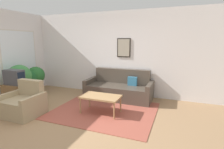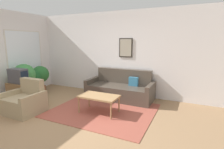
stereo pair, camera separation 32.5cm
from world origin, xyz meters
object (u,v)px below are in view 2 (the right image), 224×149
Objects in this scene: couch at (120,89)px; potted_plant_tall at (24,76)px; armchair at (25,102)px; coffee_table at (99,97)px; tv at (18,76)px.

potted_plant_tall reaches higher than couch.
potted_plant_tall reaches higher than armchair.
potted_plant_tall is at bearing 143.39° from armchair.
couch is 2.34× the size of armchair.
coffee_table is at bearing -2.86° from potted_plant_tall.
tv reaches higher than armchair.
tv is at bearing -174.55° from coffee_table.
tv reaches higher than coffee_table.
tv is at bearing 151.73° from armchair.
tv is 1.11m from armchair.
armchair is 1.47m from potted_plant_tall.
coffee_table is 1.86m from armchair.
armchair is at bearing -30.91° from tv.
tv is (-2.60, -1.51, 0.46)m from couch.
coffee_table is 1.72× the size of tv.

